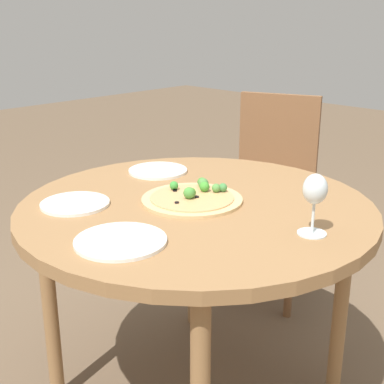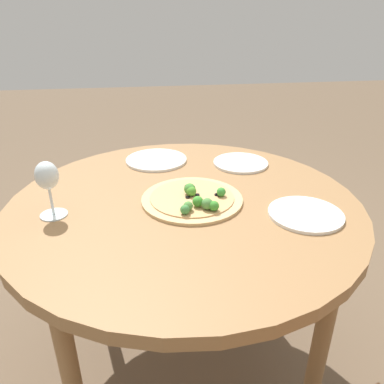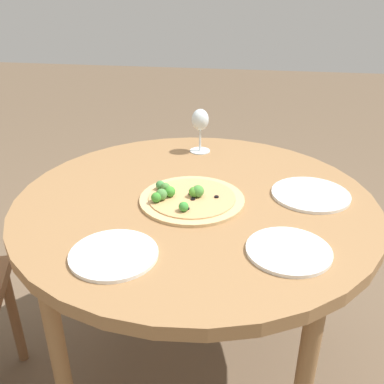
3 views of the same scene
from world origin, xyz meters
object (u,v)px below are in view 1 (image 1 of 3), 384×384
plate_near (121,241)px  wine_glass (315,192)px  chair (270,189)px  plate_side (158,171)px  pizza (193,197)px  plate_far (75,204)px

plate_near → wine_glass: bearing=140.6°
chair → plate_side: 0.72m
pizza → plate_far: 0.37m
plate_near → plate_far: (-0.08, -0.32, 0.00)m
wine_glass → plate_side: (-0.11, -0.73, -0.11)m
wine_glass → plate_far: bearing=-64.1°
plate_far → pizza: bearing=141.3°
wine_glass → plate_near: 0.52m
chair → plate_near: 1.27m
chair → plate_far: (1.11, 0.06, 0.23)m
plate_near → plate_side: size_ratio=1.11×
chair → plate_far: 1.13m
plate_near → plate_side: (-0.50, -0.41, 0.00)m
wine_glass → plate_side: bearing=-98.4°
pizza → plate_near: (0.37, 0.09, -0.01)m
pizza → plate_far: bearing=-38.7°
pizza → wine_glass: size_ratio=1.89×
pizza → plate_side: 0.34m
chair → plate_near: chair is taller
plate_near → plate_side: bearing=-141.0°
wine_glass → plate_far: (0.31, -0.65, -0.11)m
plate_near → plate_side: same height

